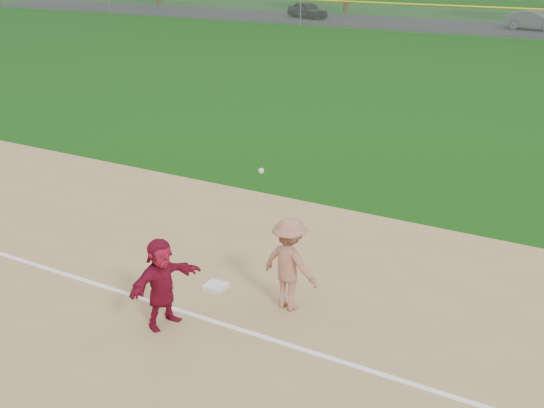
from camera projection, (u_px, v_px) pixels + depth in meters
The scene contains 7 objects.
ground at pixel (229, 299), 11.99m from camera, with size 160.00×160.00×0.00m, color #11420C.
foul_line at pixel (202, 318), 11.34m from camera, with size 60.00×0.10×0.01m, color white.
first_base at pixel (216, 287), 12.29m from camera, with size 0.37×0.37×0.08m, color silver.
base_runner at pixel (162, 283), 10.89m from camera, with size 1.40×0.45×1.51m, color maroon.
car_left at pixel (307, 10), 59.37m from camera, with size 1.65×4.10×1.40m, color black.
car_mid at pixel (535, 20), 50.62m from camera, with size 1.50×4.29×1.41m, color #4F5156.
first_base_play at pixel (290, 264), 11.40m from camera, with size 1.13×0.74×2.43m.
Camera 1 is at (6.03, -8.78, 5.80)m, focal length 45.00 mm.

